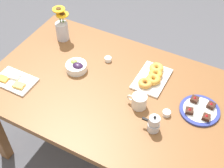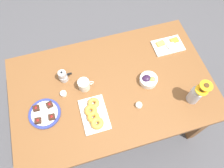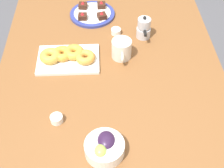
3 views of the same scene
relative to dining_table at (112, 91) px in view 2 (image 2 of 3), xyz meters
name	(u,v)px [view 2 (image 2 of 3)]	position (x,y,z in m)	size (l,w,h in m)	color
ground_plane	(112,117)	(0.00, 0.00, -0.65)	(6.00, 6.00, 0.00)	#4C4C51
dining_table	(112,91)	(0.00, 0.00, 0.00)	(1.60, 1.00, 0.74)	brown
coffee_mug	(84,85)	(-0.21, 0.05, 0.13)	(0.13, 0.09, 0.09)	beige
grape_bowl	(148,80)	(0.29, -0.04, 0.12)	(0.14, 0.14, 0.07)	white
cheese_platter	(168,45)	(0.58, 0.24, 0.10)	(0.26, 0.17, 0.03)	white
croissant_platter	(94,114)	(-0.19, -0.19, 0.11)	(0.19, 0.28, 0.05)	white
jam_cup_honey	(139,105)	(0.15, -0.22, 0.10)	(0.05, 0.05, 0.03)	white
jam_cup_berry	(63,94)	(-0.38, 0.04, 0.10)	(0.05, 0.05, 0.03)	white
dessert_plate	(45,113)	(-0.54, -0.08, 0.10)	(0.24, 0.24, 0.05)	navy
flower_vase	(196,94)	(0.56, -0.28, 0.17)	(0.11, 0.11, 0.25)	#B2B2BC
moka_pot	(63,76)	(-0.35, 0.17, 0.13)	(0.11, 0.07, 0.12)	#B7B7BC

